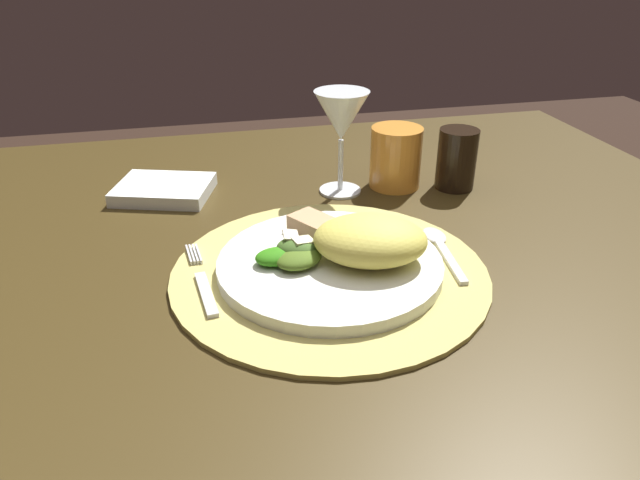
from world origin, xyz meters
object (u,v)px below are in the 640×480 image
Objects in this scene: dining_table at (302,321)px; dark_tumbler at (457,159)px; amber_tumbler at (396,157)px; dinner_plate at (330,265)px; wine_glass at (341,119)px; fork at (202,282)px; spoon at (440,244)px; napkin at (164,189)px.

dining_table is 13.89× the size of dark_tumbler.
dark_tumbler is at bearing -16.74° from amber_tumbler.
dining_table is 13.76× the size of amber_tumbler.
dinner_plate is 0.27m from wine_glass.
fork is 0.30m from spoon.
spoon is (0.17, -0.04, 0.12)m from dining_table.
amber_tumbler is (0.18, 0.17, 0.16)m from dining_table.
dark_tumbler is (0.10, 0.18, 0.04)m from spoon.
dining_table is at bearing -137.67° from amber_tumbler.
napkin is at bearing 98.62° from fork.
dark_tumbler reaches higher than spoon.
amber_tumbler is at bearing 55.41° from dinner_plate.
dinner_plate is at bearing -169.71° from spoon.
dark_tumbler is at bearing 27.45° from fork.
dinner_plate is at bearing -124.59° from amber_tumbler.
dinner_plate is 2.79× the size of amber_tumbler.
dinner_plate is (0.02, -0.07, 0.13)m from dining_table.
dinner_plate is 1.88× the size of spoon.
napkin is 0.29m from wine_glass.
dining_table is at bearing -51.28° from napkin.
fork is at bearing -152.55° from dark_tumbler.
dark_tumbler is at bearing -8.95° from napkin.
dinner_plate reaches higher than napkin.
dinner_plate is at bearing -56.08° from napkin.
napkin reaches higher than fork.
wine_glass reaches higher than napkin.
napkin reaches higher than spoon.
fork is 1.14× the size of napkin.
wine_glass is at bearing 109.78° from spoon.
dinner_plate is 1.69× the size of wine_glass.
fork is 0.34m from wine_glass.
wine_glass is 0.11m from amber_tumbler.
wine_glass is (0.22, 0.23, 0.11)m from fork.
dining_table is at bearing 27.83° from fork.
amber_tumbler and dark_tumbler have the same top height.
napkin is 1.47× the size of dark_tumbler.
dining_table is 4.94× the size of dinner_plate.
dinner_plate reaches higher than dining_table.
spoon reaches higher than dining_table.
dining_table is 8.31× the size of fork.
dinner_plate reaches higher than spoon.
napkin is at bearing 171.05° from dark_tumbler.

